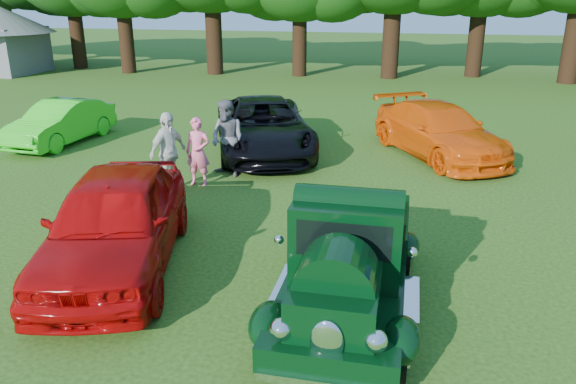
% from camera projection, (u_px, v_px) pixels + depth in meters
% --- Properties ---
extents(ground, '(120.00, 120.00, 0.00)m').
position_uv_depth(ground, '(301.00, 280.00, 9.39)').
color(ground, '#204510').
rests_on(ground, ground).
extents(hero_pickup, '(2.17, 4.67, 1.82)m').
position_uv_depth(hero_pickup, '(348.00, 259.00, 8.37)').
color(hero_pickup, black).
rests_on(hero_pickup, ground).
extents(red_convertible, '(3.26, 5.36, 1.71)m').
position_uv_depth(red_convertible, '(115.00, 221.00, 9.59)').
color(red_convertible, '#A80707').
rests_on(red_convertible, ground).
extents(back_car_lime, '(1.69, 4.13, 1.33)m').
position_uv_depth(back_car_lime, '(61.00, 122.00, 17.65)').
color(back_car_lime, '#29D01B').
rests_on(back_car_lime, ground).
extents(back_car_black, '(4.39, 6.23, 1.58)m').
position_uv_depth(back_car_black, '(264.00, 126.00, 16.60)').
color(back_car_black, black).
rests_on(back_car_black, ground).
extents(back_car_orange, '(4.42, 5.52, 1.50)m').
position_uv_depth(back_car_orange, '(439.00, 131.00, 16.23)').
color(back_car_orange, '#E85108').
rests_on(back_car_orange, ground).
extents(spectator_pink, '(0.63, 0.42, 1.69)m').
position_uv_depth(spectator_pink, '(198.00, 152.00, 13.76)').
color(spectator_pink, '#F66588').
rests_on(spectator_pink, ground).
extents(spectator_grey, '(1.20, 1.10, 1.98)m').
position_uv_depth(spectator_grey, '(227.00, 139.00, 14.41)').
color(spectator_grey, slate).
rests_on(spectator_grey, ground).
extents(spectator_white, '(0.83, 1.22, 1.92)m').
position_uv_depth(spectator_white, '(168.00, 152.00, 13.31)').
color(spectator_white, silver).
rests_on(spectator_white, ground).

